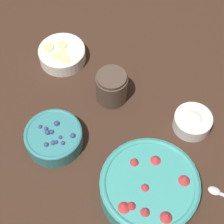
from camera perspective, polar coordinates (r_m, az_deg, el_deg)
ground_plane at (r=1.04m, az=1.00°, el=-1.48°), size 4.00×4.00×0.00m
bowl_strawberries at (r=0.92m, az=5.69°, el=-11.35°), size 0.24×0.24×0.10m
bowl_blueberries at (r=1.00m, az=-8.85°, el=-3.79°), size 0.15×0.15×0.06m
bowl_bananas at (r=1.16m, az=-7.62°, el=8.82°), size 0.14×0.14×0.05m
bowl_cream at (r=1.04m, az=12.20°, el=-1.34°), size 0.10×0.10×0.05m
jar_chocolate at (r=1.05m, az=-0.12°, el=3.72°), size 0.09×0.09×0.10m
spoon at (r=0.99m, az=16.72°, el=-12.00°), size 0.09×0.12×0.01m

